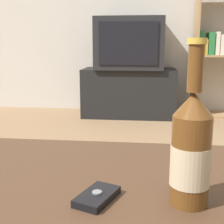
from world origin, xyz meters
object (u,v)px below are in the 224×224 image
(television, at_px, (130,44))
(cell_phone, at_px, (97,197))
(beer_bottle, at_px, (191,150))
(bookshelf, at_px, (221,52))
(tv_stand, at_px, (129,92))

(television, bearing_deg, cell_phone, -88.15)
(television, bearing_deg, beer_bottle, -84.55)
(bookshelf, relative_size, beer_bottle, 4.19)
(bookshelf, height_order, beer_bottle, bookshelf)
(cell_phone, bearing_deg, bookshelf, 94.49)
(television, xyz_separation_m, bookshelf, (0.91, 0.09, -0.08))
(television, distance_m, cell_phone, 2.66)
(bookshelf, xyz_separation_m, cell_phone, (-0.82, -2.74, -0.20))
(tv_stand, bearing_deg, cell_phone, -88.15)
(television, relative_size, cell_phone, 6.24)
(beer_bottle, relative_size, cell_phone, 2.76)
(bookshelf, bearing_deg, television, -174.08)
(bookshelf, relative_size, cell_phone, 11.56)
(cell_phone, bearing_deg, television, 113.08)
(tv_stand, relative_size, cell_phone, 8.80)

